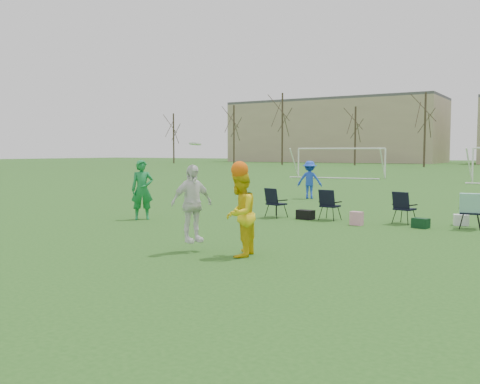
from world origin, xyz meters
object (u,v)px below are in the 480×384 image
Objects in this scene: fielder_green_near at (142,190)px; goal_left at (340,154)px; fielder_blue at (310,180)px; center_contest at (220,209)px.

goal_left is (-4.49, 29.04, 0.98)m from fielder_green_near.
fielder_green_near is 9.83m from fielder_blue.
fielder_green_near is 0.26× the size of goal_left.
center_contest reaches higher than fielder_blue.
goal_left reaches higher than center_contest.
center_contest is 34.05m from goal_left.
fielder_green_near is at bearing 63.44° from fielder_blue.
fielder_blue is at bearing -77.94° from goal_left.
fielder_green_near reaches higher than fielder_blue.
center_contest is (5.35, -3.54, 0.02)m from fielder_green_near.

